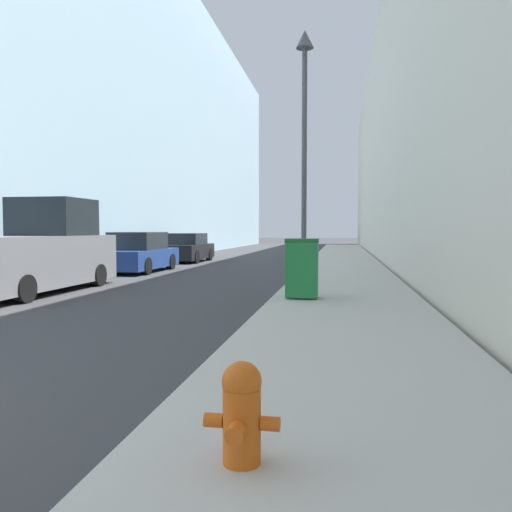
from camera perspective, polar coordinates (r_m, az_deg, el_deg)
sidewalk_right at (r=20.33m, az=10.05°, el=-1.40°), size 3.22×60.00×0.16m
building_left_glass at (r=33.08m, az=-19.49°, el=15.14°), size 12.00×60.00×17.36m
building_right_stone at (r=29.75m, az=25.46°, el=12.36°), size 12.00×60.00×13.22m
fire_hydrant at (r=3.27m, az=-1.65°, el=-17.22°), size 0.48×0.37×0.65m
trash_bin at (r=10.73m, az=5.28°, el=-1.36°), size 0.69×0.59×1.28m
lamppost at (r=14.47m, az=5.56°, el=15.24°), size 0.49×0.49×6.99m
pickup_truck at (r=14.23m, az=-23.74°, el=0.32°), size 2.05×5.51×2.49m
parked_sedan_near at (r=19.91m, az=-13.27°, el=0.27°), size 1.91×4.36×1.54m
parked_sedan_far at (r=25.62m, az=-7.95°, el=0.85°), size 1.94×4.19×1.46m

